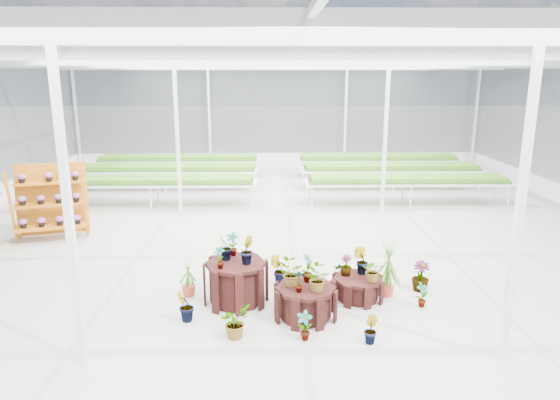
{
  "coord_description": "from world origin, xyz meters",
  "views": [
    {
      "loc": [
        -0.34,
        -10.37,
        3.95
      ],
      "look_at": [
        -0.13,
        0.3,
        1.3
      ],
      "focal_mm": 32.0,
      "sensor_mm": 36.0,
      "label": 1
    }
  ],
  "objects_px": {
    "plinth_mid": "(305,302)",
    "shelf_rack": "(50,202)",
    "plinth_tall": "(236,282)",
    "plinth_low": "(357,288)"
  },
  "relations": [
    {
      "from": "plinth_mid",
      "to": "shelf_rack",
      "type": "height_order",
      "value": "shelf_rack"
    },
    {
      "from": "plinth_tall",
      "to": "plinth_mid",
      "type": "distance_m",
      "value": 1.35
    },
    {
      "from": "plinth_mid",
      "to": "shelf_rack",
      "type": "bearing_deg",
      "value": 143.84
    },
    {
      "from": "shelf_rack",
      "to": "plinth_low",
      "type": "bearing_deg",
      "value": -43.6
    },
    {
      "from": "plinth_tall",
      "to": "shelf_rack",
      "type": "height_order",
      "value": "shelf_rack"
    },
    {
      "from": "plinth_mid",
      "to": "plinth_low",
      "type": "xyz_separation_m",
      "value": [
        1.0,
        0.7,
        -0.07
      ]
    },
    {
      "from": "plinth_low",
      "to": "plinth_mid",
      "type": "bearing_deg",
      "value": -145.01
    },
    {
      "from": "plinth_mid",
      "to": "shelf_rack",
      "type": "distance_m",
      "value": 7.52
    },
    {
      "from": "plinth_mid",
      "to": "shelf_rack",
      "type": "xyz_separation_m",
      "value": [
        -6.05,
        4.42,
        0.64
      ]
    },
    {
      "from": "plinth_tall",
      "to": "shelf_rack",
      "type": "relative_size",
      "value": 0.61
    }
  ]
}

